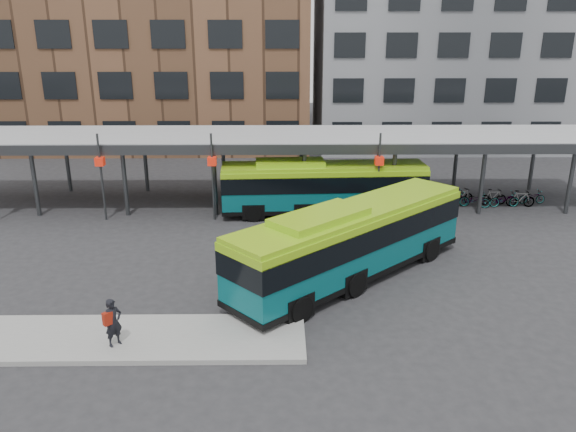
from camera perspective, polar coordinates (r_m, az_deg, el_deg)
The scene contains 9 objects.
ground at distance 22.26m, azimuth -2.50°, elevation -8.46°, with size 120.00×120.00×0.00m, color #28282B.
boarding_island at distance 20.54m, azimuth -18.63°, elevation -11.71°, with size 14.00×3.00×0.18m, color gray.
canopy at distance 33.26m, azimuth -2.05°, elevation 7.86°, with size 40.00×6.53×4.80m.
building_brick at distance 52.90m, azimuth -13.14°, elevation 19.15°, with size 26.00×14.00×22.00m, color brown.
building_grey at distance 54.00m, azimuth 16.54°, elevation 17.80°, with size 24.00×14.00×20.00m, color slate.
bus_front at distance 23.49m, azimuth 6.53°, elevation -2.40°, with size 10.71×10.12×3.35m.
bus_rear at distance 31.70m, azimuth 3.54°, elevation 3.07°, with size 11.50×3.02×3.14m.
pedestrian at distance 19.44m, azimuth -17.35°, elevation -10.26°, with size 0.70×0.71×1.65m.
bike_rack at distance 35.43m, azimuth 19.80°, elevation 1.71°, with size 6.57×1.63×1.00m.
Camera 1 is at (0.72, -19.80, 10.14)m, focal length 35.00 mm.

